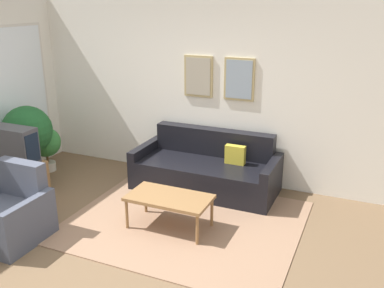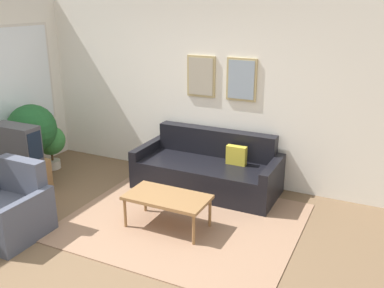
{
  "view_description": "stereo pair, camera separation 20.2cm",
  "coord_description": "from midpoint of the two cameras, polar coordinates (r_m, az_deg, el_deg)",
  "views": [
    {
      "loc": [
        2.53,
        -3.25,
        2.61
      ],
      "look_at": [
        0.46,
        1.52,
        0.85
      ],
      "focal_mm": 40.0,
      "sensor_mm": 36.0,
      "label": 1
    },
    {
      "loc": [
        2.72,
        -3.17,
        2.61
      ],
      "look_at": [
        0.46,
        1.52,
        0.85
      ],
      "focal_mm": 40.0,
      "sensor_mm": 36.0,
      "label": 2
    }
  ],
  "objects": [
    {
      "name": "ground_plane",
      "position": [
        4.9,
        -13.72,
        -14.09
      ],
      "size": [
        16.0,
        16.0,
        0.0
      ],
      "primitive_type": "plane",
      "color": "brown"
    },
    {
      "name": "area_rug",
      "position": [
        5.37,
        -2.04,
        -10.29
      ],
      "size": [
        2.76,
        2.3,
        0.01
      ],
      "color": "#937056",
      "rests_on": "ground_plane"
    },
    {
      "name": "wall_back",
      "position": [
        6.43,
        -1.01,
        7.42
      ],
      "size": [
        8.0,
        0.09,
        2.7
      ],
      "color": "white",
      "rests_on": "ground_plane"
    },
    {
      "name": "couch",
      "position": [
        6.15,
        1.04,
        -3.5
      ],
      "size": [
        2.04,
        0.9,
        0.82
      ],
      "color": "black",
      "rests_on": "ground_plane"
    },
    {
      "name": "coffee_table",
      "position": [
        5.09,
        -4.19,
        -7.35
      ],
      "size": [
        0.99,
        0.53,
        0.42
      ],
      "color": "olive",
      "rests_on": "ground_plane"
    },
    {
      "name": "tv_stand",
      "position": [
        6.43,
        -23.11,
        -4.37
      ],
      "size": [
        0.76,
        0.45,
        0.51
      ],
      "color": "olive",
      "rests_on": "ground_plane"
    },
    {
      "name": "tv",
      "position": [
        6.26,
        -23.67,
        -0.12
      ],
      "size": [
        0.7,
        0.28,
        0.5
      ],
      "color": "#424247",
      "rests_on": "tv_stand"
    },
    {
      "name": "armchair",
      "position": [
        5.38,
        -24.25,
        -8.68
      ],
      "size": [
        0.8,
        0.76,
        0.85
      ],
      "rotation": [
        0.0,
        0.0,
        0.19
      ],
      "color": "#474C5B",
      "rests_on": "ground_plane"
    },
    {
      "name": "potted_plant_tall",
      "position": [
        6.86,
        -21.88,
        1.49
      ],
      "size": [
        0.73,
        0.73,
        1.13
      ],
      "color": "#935638",
      "rests_on": "ground_plane"
    },
    {
      "name": "potted_plant_by_window",
      "position": [
        7.16,
        -19.68,
        0.01
      ],
      "size": [
        0.47,
        0.47,
        0.71
      ],
      "color": "beige",
      "rests_on": "ground_plane"
    }
  ]
}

